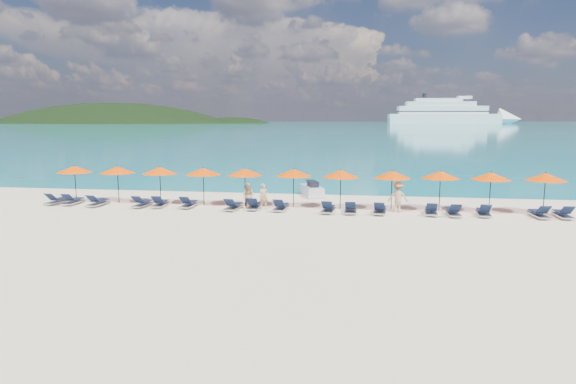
# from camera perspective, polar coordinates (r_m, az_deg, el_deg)

# --- Properties ---
(ground) EXTENTS (1400.00, 1400.00, 0.00)m
(ground) POSITION_cam_1_polar(r_m,az_deg,el_deg) (23.07, -1.09, -4.06)
(ground) COLOR beige
(sea) EXTENTS (1600.00, 1300.00, 0.01)m
(sea) POSITION_cam_1_polar(r_m,az_deg,el_deg) (682.23, 8.18, 8.12)
(sea) COLOR #1FA9B2
(sea) RESTS_ON ground
(headland_main) EXTENTS (374.00, 242.00, 126.50)m
(headland_main) POSITION_cam_1_polar(r_m,az_deg,el_deg) (640.45, -19.98, 4.26)
(headland_main) COLOR black
(headland_main) RESTS_ON ground
(headland_small) EXTENTS (162.00, 126.00, 85.50)m
(headland_small) POSITION_cam_1_polar(r_m,az_deg,el_deg) (603.49, -6.39, 4.77)
(headland_small) COLOR black
(headland_small) RESTS_ON ground
(cruise_ship) EXTENTS (138.75, 31.45, 38.30)m
(cruise_ship) POSITION_cam_1_polar(r_m,az_deg,el_deg) (545.55, 19.22, 8.67)
(cruise_ship) COLOR white
(cruise_ship) RESTS_ON ground
(sailboat_near) EXTENTS (5.79, 1.93, 10.61)m
(sailboat_near) POSITION_cam_1_polar(r_m,az_deg,el_deg) (575.34, 21.11, 7.66)
(sailboat_near) COLOR white
(sailboat_near) RESTS_ON ground
(sailboat_far) EXTENTS (5.26, 1.75, 9.65)m
(sailboat_far) POSITION_cam_1_polar(r_m,az_deg,el_deg) (607.14, 24.25, 7.49)
(sailboat_far) COLOR white
(sailboat_far) RESTS_ON ground
(jetski) EXTENTS (1.86, 2.94, 0.98)m
(jetski) POSITION_cam_1_polar(r_m,az_deg,el_deg) (32.06, 2.88, 0.26)
(jetski) COLOR silver
(jetski) RESTS_ON ground
(beachgoer_a) EXTENTS (0.64, 0.57, 1.47)m
(beachgoer_a) POSITION_cam_1_polar(r_m,az_deg,el_deg) (27.19, -2.89, -0.55)
(beachgoer_a) COLOR tan
(beachgoer_a) RESTS_ON ground
(beachgoer_b) EXTENTS (0.84, 0.66, 1.51)m
(beachgoer_b) POSITION_cam_1_polar(r_m,az_deg,el_deg) (27.33, -4.73, -0.47)
(beachgoer_b) COLOR tan
(beachgoer_b) RESTS_ON ground
(beachgoer_c) EXTENTS (1.11, 0.54, 1.70)m
(beachgoer_c) POSITION_cam_1_polar(r_m,az_deg,el_deg) (26.99, 12.89, -0.58)
(beachgoer_c) COLOR tan
(beachgoer_c) RESTS_ON ground
(umbrella_0) EXTENTS (2.10, 2.10, 2.28)m
(umbrella_0) POSITION_cam_1_polar(r_m,az_deg,el_deg) (32.39, -23.99, 2.48)
(umbrella_0) COLOR black
(umbrella_0) RESTS_ON ground
(umbrella_1) EXTENTS (2.10, 2.10, 2.28)m
(umbrella_1) POSITION_cam_1_polar(r_m,az_deg,el_deg) (31.04, -19.57, 2.49)
(umbrella_1) COLOR black
(umbrella_1) RESTS_ON ground
(umbrella_2) EXTENTS (2.10, 2.10, 2.28)m
(umbrella_2) POSITION_cam_1_polar(r_m,az_deg,el_deg) (29.91, -14.97, 2.49)
(umbrella_2) COLOR black
(umbrella_2) RESTS_ON ground
(umbrella_3) EXTENTS (2.10, 2.10, 2.28)m
(umbrella_3) POSITION_cam_1_polar(r_m,az_deg,el_deg) (28.82, -10.02, 2.42)
(umbrella_3) COLOR black
(umbrella_3) RESTS_ON ground
(umbrella_4) EXTENTS (2.10, 2.10, 2.28)m
(umbrella_4) POSITION_cam_1_polar(r_m,az_deg,el_deg) (28.13, -5.13, 2.37)
(umbrella_4) COLOR black
(umbrella_4) RESTS_ON ground
(umbrella_5) EXTENTS (2.10, 2.10, 2.28)m
(umbrella_5) POSITION_cam_1_polar(r_m,az_deg,el_deg) (27.72, 0.66, 2.32)
(umbrella_5) COLOR black
(umbrella_5) RESTS_ON ground
(umbrella_6) EXTENTS (2.10, 2.10, 2.28)m
(umbrella_6) POSITION_cam_1_polar(r_m,az_deg,el_deg) (27.32, 6.27, 2.17)
(umbrella_6) COLOR black
(umbrella_6) RESTS_ON ground
(umbrella_7) EXTENTS (2.10, 2.10, 2.28)m
(umbrella_7) POSITION_cam_1_polar(r_m,az_deg,el_deg) (27.34, 12.24, 2.03)
(umbrella_7) COLOR black
(umbrella_7) RESTS_ON ground
(umbrella_8) EXTENTS (2.10, 2.10, 2.28)m
(umbrella_8) POSITION_cam_1_polar(r_m,az_deg,el_deg) (27.93, 17.63, 1.96)
(umbrella_8) COLOR black
(umbrella_8) RESTS_ON ground
(umbrella_9) EXTENTS (2.10, 2.10, 2.28)m
(umbrella_9) POSITION_cam_1_polar(r_m,az_deg,el_deg) (28.25, 22.93, 1.75)
(umbrella_9) COLOR black
(umbrella_9) RESTS_ON ground
(umbrella_10) EXTENTS (2.10, 2.10, 2.28)m
(umbrella_10) POSITION_cam_1_polar(r_m,az_deg,el_deg) (29.09, 28.23, 1.59)
(umbrella_10) COLOR black
(umbrella_10) RESTS_ON ground
(lounger_0) EXTENTS (0.77, 1.75, 0.66)m
(lounger_0) POSITION_cam_1_polar(r_m,az_deg,el_deg) (32.10, -25.68, -0.89)
(lounger_0) COLOR silver
(lounger_0) RESTS_ON ground
(lounger_1) EXTENTS (0.65, 1.71, 0.66)m
(lounger_1) POSITION_cam_1_polar(r_m,az_deg,el_deg) (31.51, -24.13, -0.95)
(lounger_1) COLOR silver
(lounger_1) RESTS_ON ground
(lounger_2) EXTENTS (0.73, 1.74, 0.66)m
(lounger_2) POSITION_cam_1_polar(r_m,az_deg,el_deg) (30.42, -21.60, -1.12)
(lounger_2) COLOR silver
(lounger_2) RESTS_ON ground
(lounger_3) EXTENTS (0.74, 1.74, 0.66)m
(lounger_3) POSITION_cam_1_polar(r_m,az_deg,el_deg) (29.24, -16.87, -1.25)
(lounger_3) COLOR silver
(lounger_3) RESTS_ON ground
(lounger_4) EXTENTS (0.79, 1.75, 0.66)m
(lounger_4) POSITION_cam_1_polar(r_m,az_deg,el_deg) (28.97, -14.91, -1.26)
(lounger_4) COLOR silver
(lounger_4) RESTS_ON ground
(lounger_5) EXTENTS (0.66, 1.71, 0.66)m
(lounger_5) POSITION_cam_1_polar(r_m,az_deg,el_deg) (28.37, -11.68, -1.36)
(lounger_5) COLOR silver
(lounger_5) RESTS_ON ground
(lounger_6) EXTENTS (0.76, 1.75, 0.66)m
(lounger_6) POSITION_cam_1_polar(r_m,az_deg,el_deg) (27.21, -6.54, -1.65)
(lounger_6) COLOR silver
(lounger_6) RESTS_ON ground
(lounger_7) EXTENTS (0.73, 1.74, 0.66)m
(lounger_7) POSITION_cam_1_polar(r_m,az_deg,el_deg) (27.30, -4.06, -1.59)
(lounger_7) COLOR silver
(lounger_7) RESTS_ON ground
(lounger_8) EXTENTS (0.74, 1.74, 0.66)m
(lounger_8) POSITION_cam_1_polar(r_m,az_deg,el_deg) (26.84, -0.88, -1.74)
(lounger_8) COLOR silver
(lounger_8) RESTS_ON ground
(lounger_9) EXTENTS (0.75, 1.74, 0.66)m
(lounger_9) POSITION_cam_1_polar(r_m,az_deg,el_deg) (26.36, 4.80, -1.96)
(lounger_9) COLOR silver
(lounger_9) RESTS_ON ground
(lounger_10) EXTENTS (0.65, 1.71, 0.66)m
(lounger_10) POSITION_cam_1_polar(r_m,az_deg,el_deg) (26.33, 7.44, -2.01)
(lounger_10) COLOR silver
(lounger_10) RESTS_ON ground
(lounger_11) EXTENTS (0.79, 1.75, 0.66)m
(lounger_11) POSITION_cam_1_polar(r_m,az_deg,el_deg) (26.39, 10.83, -2.07)
(lounger_11) COLOR silver
(lounger_11) RESTS_ON ground
(lounger_12) EXTENTS (0.77, 1.75, 0.66)m
(lounger_12) POSITION_cam_1_polar(r_m,az_deg,el_deg) (26.79, 16.59, -2.12)
(lounger_12) COLOR silver
(lounger_12) RESTS_ON ground
(lounger_13) EXTENTS (0.64, 1.71, 0.66)m
(lounger_13) POSITION_cam_1_polar(r_m,az_deg,el_deg) (26.85, 19.00, -2.21)
(lounger_13) COLOR silver
(lounger_13) RESTS_ON ground
(lounger_14) EXTENTS (0.78, 1.75, 0.66)m
(lounger_14) POSITION_cam_1_polar(r_m,az_deg,el_deg) (27.34, 22.17, -2.19)
(lounger_14) COLOR silver
(lounger_14) RESTS_ON ground
(lounger_15) EXTENTS (0.68, 1.72, 0.66)m
(lounger_15) POSITION_cam_1_polar(r_m,az_deg,el_deg) (28.12, 27.63, -2.26)
(lounger_15) COLOR silver
(lounger_15) RESTS_ON ground
(lounger_16) EXTENTS (0.65, 1.71, 0.66)m
(lounger_16) POSITION_cam_1_polar(r_m,az_deg,el_deg) (28.61, 29.80, -2.25)
(lounger_16) COLOR silver
(lounger_16) RESTS_ON ground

